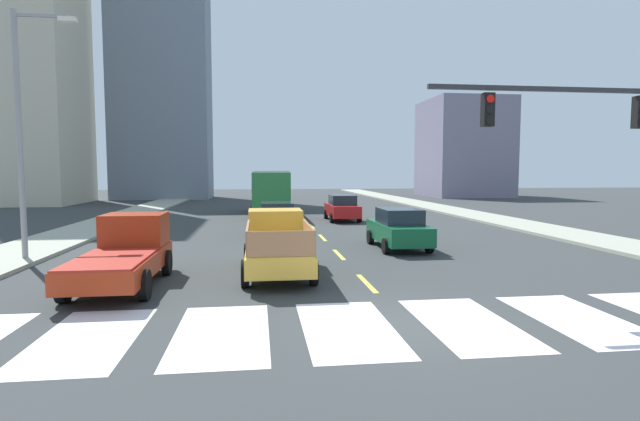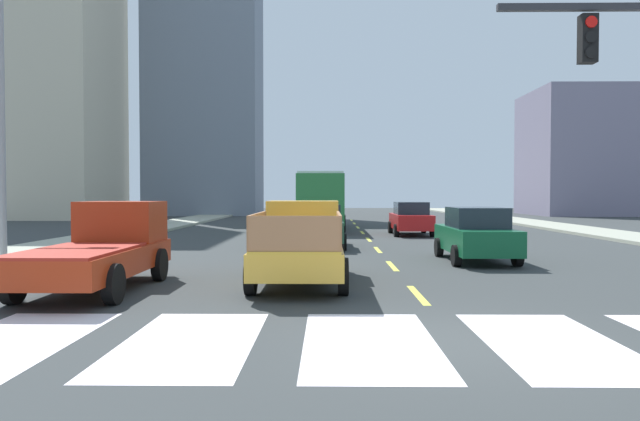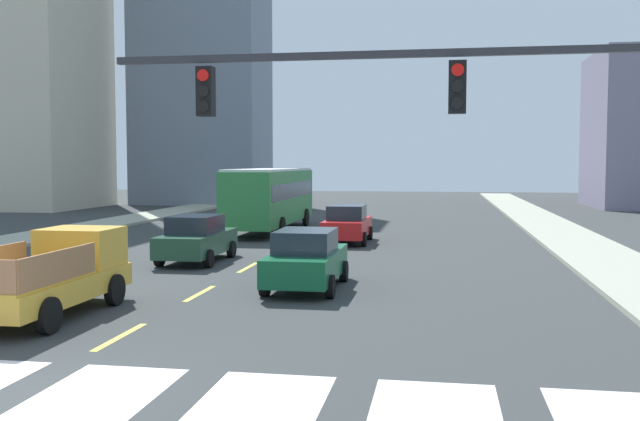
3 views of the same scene
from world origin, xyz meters
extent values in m
plane|color=#333738|center=(0.00, 0.00, 0.00)|extent=(160.00, 160.00, 0.00)
cube|color=#A0A38F|center=(12.60, 18.00, 0.07)|extent=(3.25, 110.00, 0.15)
cube|color=#A0A38F|center=(-12.60, 18.00, 0.07)|extent=(3.25, 110.00, 0.15)
cube|color=silver|center=(-6.55, 0.00, 0.00)|extent=(1.91, 3.91, 0.01)
cube|color=silver|center=(-3.93, 0.00, 0.00)|extent=(1.91, 3.91, 0.01)
cube|color=silver|center=(-1.31, 0.00, 0.00)|extent=(1.91, 3.91, 0.01)
cube|color=silver|center=(1.31, 0.00, 0.00)|extent=(1.91, 3.91, 0.01)
cube|color=silver|center=(3.93, 0.00, 0.00)|extent=(1.91, 3.91, 0.01)
cube|color=#D3D146|center=(0.00, 4.00, 0.00)|extent=(0.16, 2.40, 0.01)
cube|color=#D3D146|center=(0.00, 9.00, 0.00)|extent=(0.16, 2.40, 0.01)
cube|color=#D3D146|center=(0.00, 14.00, 0.00)|extent=(0.16, 2.40, 0.01)
cube|color=#D3D146|center=(0.00, 19.00, 0.00)|extent=(0.16, 2.40, 0.01)
cube|color=#D3D146|center=(0.00, 24.00, 0.00)|extent=(0.16, 2.40, 0.01)
cube|color=#D3D146|center=(0.00, 29.00, 0.00)|extent=(0.16, 2.40, 0.01)
cube|color=#D3D146|center=(0.00, 34.00, 0.00)|extent=(0.16, 2.40, 0.01)
cube|color=#D3D146|center=(0.00, 39.00, 0.00)|extent=(0.16, 2.40, 0.01)
cube|color=gold|center=(-2.57, 5.50, 0.68)|extent=(1.96, 5.20, 0.56)
cube|color=gold|center=(-2.57, 7.20, 1.46)|extent=(1.84, 1.60, 1.00)
cube|color=#19232D|center=(-2.57, 7.64, 1.64)|extent=(1.72, 0.08, 0.56)
cube|color=gold|center=(-2.57, 4.55, 0.99)|extent=(1.84, 3.30, 0.06)
cylinder|color=black|center=(-3.55, 7.06, 0.40)|extent=(0.22, 0.80, 0.80)
cylinder|color=black|center=(-1.59, 7.06, 0.40)|extent=(0.22, 0.80, 0.80)
cylinder|color=black|center=(-3.55, 3.94, 0.40)|extent=(0.22, 0.80, 0.80)
cylinder|color=black|center=(-1.59, 3.94, 0.40)|extent=(0.22, 0.80, 0.80)
cube|color=#9C6B44|center=(-3.47, 4.55, 1.37)|extent=(0.06, 3.17, 0.70)
cube|color=#9C6B44|center=(-1.67, 4.55, 1.37)|extent=(0.06, 3.17, 0.70)
cube|color=#9C6B44|center=(-2.57, 2.97, 1.37)|extent=(1.80, 0.06, 0.70)
cube|color=#A62D12|center=(-7.04, 4.38, 0.68)|extent=(1.96, 5.20, 0.56)
cube|color=#A62D12|center=(-7.04, 6.08, 1.46)|extent=(1.84, 1.60, 1.00)
cube|color=#19232D|center=(-7.04, 6.52, 1.64)|extent=(1.72, 0.08, 0.56)
cube|color=#9F2218|center=(-7.04, 3.43, 0.99)|extent=(1.84, 3.30, 0.06)
cylinder|color=black|center=(-8.02, 5.94, 0.40)|extent=(0.22, 0.80, 0.80)
cylinder|color=black|center=(-6.06, 5.94, 0.40)|extent=(0.22, 0.80, 0.80)
cylinder|color=black|center=(-8.02, 2.82, 0.40)|extent=(0.22, 0.80, 0.80)
cylinder|color=black|center=(-6.06, 2.82, 0.40)|extent=(0.22, 0.80, 0.80)
cube|color=#2B783A|center=(-2.30, 26.92, 1.85)|extent=(2.50, 10.80, 2.70)
cube|color=#19232D|center=(-2.30, 26.92, 2.20)|extent=(2.52, 9.94, 0.80)
cube|color=silver|center=(-2.30, 26.92, 3.26)|extent=(2.40, 10.37, 0.12)
cylinder|color=black|center=(-3.55, 30.27, 0.50)|extent=(0.22, 1.00, 1.00)
cylinder|color=black|center=(-1.05, 30.27, 0.50)|extent=(0.22, 1.00, 1.00)
cylinder|color=black|center=(-3.55, 23.95, 0.50)|extent=(0.22, 1.00, 1.00)
cylinder|color=black|center=(-1.05, 23.95, 0.50)|extent=(0.22, 1.00, 1.00)
cube|color=red|center=(2.41, 22.20, 0.70)|extent=(1.80, 4.40, 0.76)
cube|color=#1E2833|center=(2.41, 22.05, 1.40)|extent=(1.58, 2.11, 0.64)
cylinder|color=black|center=(1.51, 23.56, 0.32)|extent=(0.22, 0.64, 0.64)
cylinder|color=black|center=(3.31, 23.56, 0.32)|extent=(0.22, 0.64, 0.64)
cylinder|color=black|center=(1.51, 20.83, 0.32)|extent=(0.22, 0.64, 0.64)
cylinder|color=black|center=(3.31, 20.83, 0.32)|extent=(0.22, 0.64, 0.64)
cube|color=#115732|center=(2.79, 10.28, 0.70)|extent=(1.80, 4.40, 0.76)
cube|color=#1E2833|center=(2.79, 10.13, 1.40)|extent=(1.58, 2.11, 0.64)
cylinder|color=black|center=(1.89, 11.64, 0.32)|extent=(0.22, 0.64, 0.64)
cylinder|color=black|center=(3.69, 11.64, 0.32)|extent=(0.22, 0.64, 0.64)
cylinder|color=black|center=(1.89, 8.91, 0.32)|extent=(0.22, 0.64, 0.64)
cylinder|color=black|center=(3.69, 8.91, 0.32)|extent=(0.22, 0.64, 0.64)
cube|color=#214834|center=(-2.22, 15.06, 0.70)|extent=(1.80, 4.40, 0.76)
cube|color=#1E2833|center=(-2.22, 14.91, 1.40)|extent=(1.58, 2.11, 0.64)
cylinder|color=black|center=(-3.12, 16.43, 0.32)|extent=(0.22, 0.64, 0.64)
cylinder|color=black|center=(-1.32, 16.43, 0.32)|extent=(0.22, 0.64, 0.64)
cylinder|color=black|center=(-3.12, 13.70, 0.32)|extent=(0.22, 0.64, 0.64)
cylinder|color=black|center=(-1.32, 13.70, 0.32)|extent=(0.22, 0.64, 0.64)
cube|color=#2D2D33|center=(6.31, 1.94, 5.40)|extent=(10.53, 0.12, 0.12)
cube|color=black|center=(6.83, 1.94, 4.85)|extent=(0.28, 0.24, 0.84)
cube|color=black|center=(2.62, 1.94, 4.85)|extent=(0.28, 0.24, 0.84)
cylinder|color=red|center=(2.62, 1.81, 5.11)|extent=(0.20, 0.04, 0.20)
cylinder|color=black|center=(2.62, 1.81, 4.85)|extent=(0.20, 0.04, 0.20)
cylinder|color=black|center=(2.62, 1.81, 4.59)|extent=(0.20, 0.04, 0.20)
cylinder|color=gray|center=(-11.64, 8.99, 4.50)|extent=(0.20, 0.20, 9.00)
cube|color=gray|center=(-10.74, 8.99, 8.80)|extent=(1.80, 0.10, 0.10)
cube|color=silver|center=(-9.84, 8.99, 8.70)|extent=(0.60, 0.28, 0.16)
cube|color=slate|center=(-14.32, 51.00, 14.61)|extent=(11.00, 7.35, 29.22)
cube|color=beige|center=(-25.10, 42.72, 17.26)|extent=(8.10, 10.42, 34.53)
cube|color=gray|center=(23.62, 51.70, 6.26)|extent=(9.75, 10.63, 12.52)
camera|label=1|loc=(-3.17, -9.95, 3.31)|focal=27.50mm
camera|label=2|loc=(-1.92, -8.44, 2.15)|focal=32.99mm
camera|label=3|loc=(6.59, -9.78, 3.64)|focal=39.98mm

